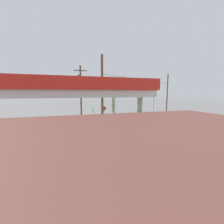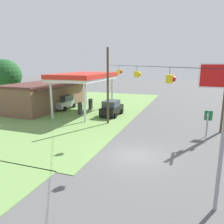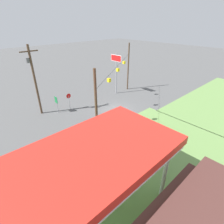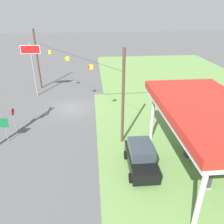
{
  "view_description": "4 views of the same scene",
  "coord_description": "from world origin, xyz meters",
  "px_view_note": "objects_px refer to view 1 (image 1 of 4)",
  "views": [
    {
      "loc": [
        11.06,
        19.21,
        4.65
      ],
      "look_at": [
        5.82,
        2.58,
        2.44
      ],
      "focal_mm": 24.0,
      "sensor_mm": 36.0,
      "label": 1
    },
    {
      "loc": [
        -14.58,
        -3.49,
        6.63
      ],
      "look_at": [
        5.87,
        3.9,
        1.77
      ],
      "focal_mm": 35.0,
      "sensor_mm": 36.0,
      "label": 2
    },
    {
      "loc": [
        15.96,
        16.08,
        11.64
      ],
      "look_at": [
        4.91,
        4.18,
        3.07
      ],
      "focal_mm": 28.0,
      "sensor_mm": 36.0,
      "label": 3
    },
    {
      "loc": [
        23.94,
        2.57,
        11.11
      ],
      "look_at": [
        6.13,
        4.23,
        2.29
      ],
      "focal_mm": 35.0,
      "sensor_mm": 36.0,
      "label": 4
    }
  ],
  "objects_px": {
    "fuel_pump_far": "(23,161)",
    "stop_sign_overhead": "(153,91)",
    "car_at_pumps_rear": "(9,206)",
    "gas_station_canopy": "(49,90)",
    "fuel_pump_near": "(80,154)",
    "stop_sign_roadside": "(104,110)",
    "car_at_pumps_front": "(64,135)",
    "route_sign": "(93,111)",
    "utility_pole_main": "(80,90)"
  },
  "relations": [
    {
      "from": "utility_pole_main",
      "to": "fuel_pump_near",
      "type": "bearing_deg",
      "value": 83.74
    },
    {
      "from": "fuel_pump_near",
      "to": "route_sign",
      "type": "bearing_deg",
      "value": -103.5
    },
    {
      "from": "fuel_pump_far",
      "to": "stop_sign_overhead",
      "type": "height_order",
      "value": "stop_sign_overhead"
    },
    {
      "from": "fuel_pump_near",
      "to": "route_sign",
      "type": "height_order",
      "value": "route_sign"
    },
    {
      "from": "fuel_pump_far",
      "to": "car_at_pumps_front",
      "type": "bearing_deg",
      "value": -118.83
    },
    {
      "from": "fuel_pump_near",
      "to": "car_at_pumps_rear",
      "type": "distance_m",
      "value": 4.84
    },
    {
      "from": "gas_station_canopy",
      "to": "fuel_pump_near",
      "type": "bearing_deg",
      "value": -179.94
    },
    {
      "from": "gas_station_canopy",
      "to": "stop_sign_roadside",
      "type": "relative_size",
      "value": 4.23
    },
    {
      "from": "gas_station_canopy",
      "to": "car_at_pumps_front",
      "type": "bearing_deg",
      "value": -98.89
    },
    {
      "from": "route_sign",
      "to": "gas_station_canopy",
      "type": "bearing_deg",
      "value": 70.94
    },
    {
      "from": "fuel_pump_far",
      "to": "car_at_pumps_front",
      "type": "xyz_separation_m",
      "value": [
        -2.23,
        -4.05,
        0.23
      ]
    },
    {
      "from": "stop_sign_overhead",
      "to": "route_sign",
      "type": "height_order",
      "value": "stop_sign_overhead"
    },
    {
      "from": "fuel_pump_near",
      "to": "fuel_pump_far",
      "type": "relative_size",
      "value": 1.0
    },
    {
      "from": "fuel_pump_far",
      "to": "car_at_pumps_rear",
      "type": "distance_m",
      "value": 4.1
    },
    {
      "from": "route_sign",
      "to": "utility_pole_main",
      "type": "height_order",
      "value": "utility_pole_main"
    },
    {
      "from": "car_at_pumps_front",
      "to": "route_sign",
      "type": "height_order",
      "value": "route_sign"
    },
    {
      "from": "gas_station_canopy",
      "to": "stop_sign_roadside",
      "type": "height_order",
      "value": "gas_station_canopy"
    },
    {
      "from": "route_sign",
      "to": "stop_sign_overhead",
      "type": "bearing_deg",
      "value": 178.71
    },
    {
      "from": "gas_station_canopy",
      "to": "stop_sign_roadside",
      "type": "distance_m",
      "value": 16.79
    },
    {
      "from": "fuel_pump_far",
      "to": "stop_sign_roadside",
      "type": "distance_m",
      "value": 17.29
    },
    {
      "from": "car_at_pumps_front",
      "to": "stop_sign_overhead",
      "type": "distance_m",
      "value": 19.56
    },
    {
      "from": "car_at_pumps_front",
      "to": "utility_pole_main",
      "type": "xyz_separation_m",
      "value": [
        -2.78,
        -12.49,
        4.12
      ]
    },
    {
      "from": "stop_sign_roadside",
      "to": "fuel_pump_near",
      "type": "bearing_deg",
      "value": -110.07
    },
    {
      "from": "utility_pole_main",
      "to": "car_at_pumps_front",
      "type": "bearing_deg",
      "value": 77.47
    },
    {
      "from": "fuel_pump_near",
      "to": "stop_sign_roadside",
      "type": "relative_size",
      "value": 0.66
    },
    {
      "from": "gas_station_canopy",
      "to": "route_sign",
      "type": "height_order",
      "value": "gas_station_canopy"
    },
    {
      "from": "stop_sign_overhead",
      "to": "stop_sign_roadside",
      "type": "bearing_deg",
      "value": -0.24
    },
    {
      "from": "fuel_pump_far",
      "to": "stop_sign_roadside",
      "type": "bearing_deg",
      "value": -120.08
    },
    {
      "from": "gas_station_canopy",
      "to": "fuel_pump_far",
      "type": "bearing_deg",
      "value": -0.06
    },
    {
      "from": "car_at_pumps_rear",
      "to": "stop_sign_overhead",
      "type": "relative_size",
      "value": 0.61
    },
    {
      "from": "car_at_pumps_rear",
      "to": "stop_sign_overhead",
      "type": "xyz_separation_m",
      "value": [
        -17.46,
        -18.95,
        3.96
      ]
    },
    {
      "from": "gas_station_canopy",
      "to": "car_at_pumps_rear",
      "type": "bearing_deg",
      "value": 75.71
    },
    {
      "from": "gas_station_canopy",
      "to": "utility_pole_main",
      "type": "height_order",
      "value": "utility_pole_main"
    },
    {
      "from": "car_at_pumps_rear",
      "to": "stop_sign_roadside",
      "type": "bearing_deg",
      "value": 66.17
    },
    {
      "from": "utility_pole_main",
      "to": "stop_sign_overhead",
      "type": "bearing_deg",
      "value": 172.76
    },
    {
      "from": "fuel_pump_far",
      "to": "stop_sign_roadside",
      "type": "height_order",
      "value": "stop_sign_roadside"
    },
    {
      "from": "stop_sign_roadside",
      "to": "route_sign",
      "type": "relative_size",
      "value": 1.04
    },
    {
      "from": "stop_sign_overhead",
      "to": "fuel_pump_far",
      "type": "bearing_deg",
      "value": 39.57
    },
    {
      "from": "car_at_pumps_front",
      "to": "utility_pole_main",
      "type": "height_order",
      "value": "utility_pole_main"
    },
    {
      "from": "fuel_pump_far",
      "to": "utility_pole_main",
      "type": "bearing_deg",
      "value": -106.83
    },
    {
      "from": "fuel_pump_far",
      "to": "stop_sign_overhead",
      "type": "bearing_deg",
      "value": -140.43
    },
    {
      "from": "car_at_pumps_rear",
      "to": "stop_sign_roadside",
      "type": "relative_size",
      "value": 1.7
    },
    {
      "from": "fuel_pump_far",
      "to": "car_at_pumps_front",
      "type": "relative_size",
      "value": 0.39
    },
    {
      "from": "fuel_pump_near",
      "to": "stop_sign_roadside",
      "type": "distance_m",
      "value": 15.93
    },
    {
      "from": "car_at_pumps_rear",
      "to": "utility_pole_main",
      "type": "height_order",
      "value": "utility_pole_main"
    },
    {
      "from": "fuel_pump_far",
      "to": "route_sign",
      "type": "relative_size",
      "value": 0.69
    },
    {
      "from": "fuel_pump_far",
      "to": "fuel_pump_near",
      "type": "bearing_deg",
      "value": 180.0
    },
    {
      "from": "car_at_pumps_front",
      "to": "car_at_pumps_rear",
      "type": "bearing_deg",
      "value": 79.11
    },
    {
      "from": "gas_station_canopy",
      "to": "utility_pole_main",
      "type": "xyz_separation_m",
      "value": [
        -3.41,
        -16.55,
        0.29
      ]
    },
    {
      "from": "stop_sign_roadside",
      "to": "stop_sign_overhead",
      "type": "xyz_separation_m",
      "value": [
        -9.37,
        0.04,
        3.16
      ]
    }
  ]
}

